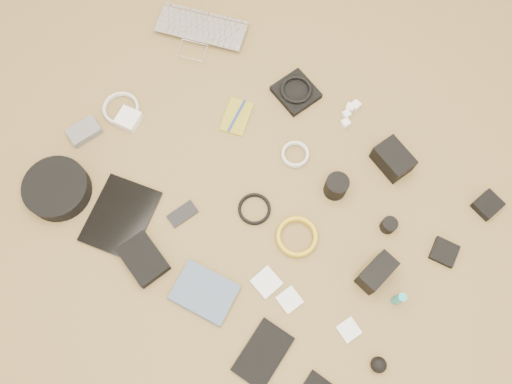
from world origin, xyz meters
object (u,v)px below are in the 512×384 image
Objects in this scene: headphone_case at (57,189)px; paperback at (193,313)px; dslr_camera at (393,159)px; phone at (183,214)px; laptop at (198,39)px; tablet at (121,216)px.

paperback is (0.64, -0.05, -0.02)m from headphone_case.
phone is (-0.48, -0.59, -0.03)m from dslr_camera.
phone is 0.52× the size of paperback.
tablet is at bearing -92.42° from laptop.
tablet is at bearing -124.09° from phone.
dslr_camera is at bearing 67.99° from phone.
dslr_camera reaches higher than headphone_case.
laptop is 3.47× the size of phone.
laptop is at bearing 89.97° from headphone_case.
laptop is 0.76m from tablet.
headphone_case reaches higher than phone.
dslr_camera is 0.97m from tablet.
headphone_case reaches higher than tablet.
laptop reaches higher than paperback.
tablet is 1.33× the size of paperback.
headphone_case is (-0.23, -0.06, 0.02)m from tablet.
dslr_camera reaches higher than phone.
phone is at bearing 36.07° from paperback.
dslr_camera is at bearing -20.29° from laptop.
dslr_camera is 0.51× the size of tablet.
laptop is 1.04m from paperback.
headphone_case is at bearing 76.64° from paperback.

